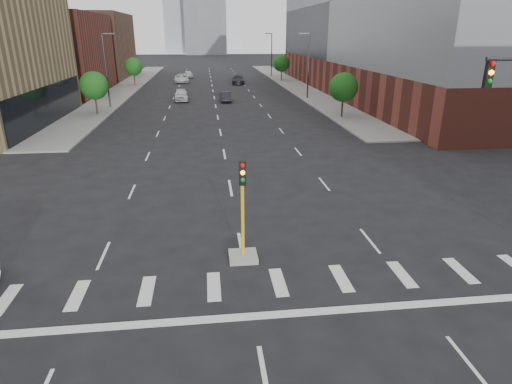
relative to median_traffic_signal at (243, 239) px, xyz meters
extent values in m
cube|color=gray|center=(-15.00, 65.03, -0.90)|extent=(5.00, 92.00, 0.15)
cube|color=gray|center=(15.00, 65.03, -0.90)|extent=(5.00, 92.00, 0.15)
cube|color=brown|center=(-27.50, 57.03, 5.03)|extent=(20.00, 22.00, 12.00)
cube|color=brown|center=(-27.50, 83.03, 5.53)|extent=(20.00, 24.00, 13.00)
cube|color=brown|center=(29.50, 51.03, 1.53)|extent=(24.00, 70.00, 5.00)
cube|color=slate|center=(29.50, 51.03, 12.53)|extent=(24.00, 70.00, 17.00)
cube|color=slate|center=(0.00, 191.03, 21.03)|extent=(18.00, 18.00, 44.00)
cube|color=#999993|center=(0.00, 0.03, -0.87)|extent=(1.20, 1.20, 0.20)
cylinder|color=gold|center=(0.00, 0.03, 0.83)|extent=(0.14, 0.14, 3.20)
cube|color=black|center=(0.00, -0.15, 2.93)|extent=(0.28, 0.18, 1.00)
sphere|color=red|center=(0.00, -0.25, 3.28)|extent=(0.18, 0.18, 0.18)
sphere|color=orange|center=(0.00, -0.25, 2.98)|extent=(0.18, 0.18, 0.18)
sphere|color=#0C7F19|center=(0.00, -0.25, 2.68)|extent=(0.18, 0.18, 0.18)
cube|color=black|center=(8.70, -1.47, 6.73)|extent=(0.28, 0.18, 1.00)
sphere|color=red|center=(8.70, -1.59, 7.08)|extent=(0.18, 0.18, 0.18)
sphere|color=orange|center=(8.70, -1.59, 6.78)|extent=(0.18, 0.18, 0.18)
sphere|color=#0C7F19|center=(8.70, -1.59, 6.48)|extent=(0.18, 0.18, 0.18)
cylinder|color=#2D2D30|center=(13.50, 46.03, 3.53)|extent=(0.20, 0.20, 9.00)
cube|color=#2D2D30|center=(12.70, 46.03, 8.03)|extent=(1.40, 0.22, 0.15)
cylinder|color=#2D2D30|center=(13.50, 81.03, 3.53)|extent=(0.20, 0.20, 9.00)
cube|color=#2D2D30|center=(12.70, 81.03, 8.03)|extent=(1.40, 0.22, 0.15)
cylinder|color=#2D2D30|center=(-13.50, 41.03, 3.53)|extent=(0.20, 0.20, 9.00)
cube|color=#2D2D30|center=(-12.70, 41.03, 8.03)|extent=(1.40, 0.22, 0.15)
cylinder|color=#382619|center=(-14.00, 36.03, 0.05)|extent=(0.20, 0.20, 1.75)
sphere|color=#174D14|center=(-14.00, 36.03, 2.43)|extent=(3.20, 3.20, 3.20)
cylinder|color=#382619|center=(-14.00, 66.03, 0.05)|extent=(0.20, 0.20, 1.75)
sphere|color=#174D14|center=(-14.00, 66.03, 2.43)|extent=(3.20, 3.20, 3.20)
cylinder|color=#382619|center=(14.00, 31.03, 0.05)|extent=(0.20, 0.20, 1.75)
sphere|color=#174D14|center=(14.00, 31.03, 2.43)|extent=(3.20, 3.20, 3.20)
cylinder|color=#382619|center=(14.00, 71.03, 0.05)|extent=(0.20, 0.20, 1.75)
sphere|color=#174D14|center=(14.00, 71.03, 2.43)|extent=(3.20, 3.20, 3.20)
imported|color=silver|center=(-4.71, 46.37, -0.12)|extent=(2.23, 5.09, 1.71)
imported|color=black|center=(1.50, 44.83, -0.30)|extent=(1.49, 4.11, 1.35)
imported|color=silver|center=(-5.76, 70.63, -0.17)|extent=(2.84, 5.84, 1.60)
imported|color=black|center=(4.99, 66.88, -0.16)|extent=(2.58, 5.73, 1.63)
imported|color=#B7B7BC|center=(-4.76, 80.33, -0.25)|extent=(2.40, 4.50, 1.46)
camera|label=1|loc=(-1.33, -16.05, 8.08)|focal=30.00mm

